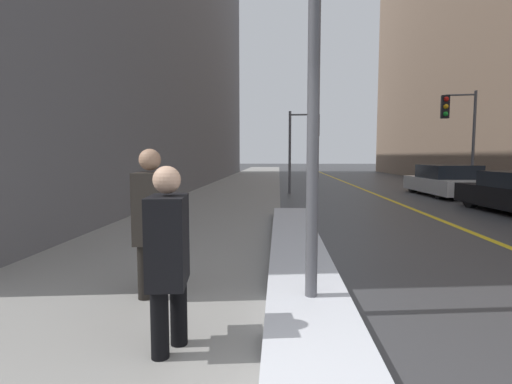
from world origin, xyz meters
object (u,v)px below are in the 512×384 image
(pedestrian_with_shoulder_bag, at_px, (168,250))
(parked_car_white, at_px, (446,181))
(traffic_light_far, at_px, (457,121))
(pedestrian_nearside, at_px, (151,215))
(traffic_light_near, at_px, (306,134))

(pedestrian_with_shoulder_bag, bearing_deg, parked_car_white, 143.28)
(traffic_light_far, bearing_deg, pedestrian_with_shoulder_bag, 66.51)
(pedestrian_nearside, distance_m, parked_car_white, 14.62)
(traffic_light_near, xyz_separation_m, pedestrian_nearside, (-2.60, -12.84, -1.59))
(pedestrian_with_shoulder_bag, bearing_deg, traffic_light_near, 164.77)
(traffic_light_far, bearing_deg, parked_car_white, -29.42)
(pedestrian_with_shoulder_bag, height_order, parked_car_white, pedestrian_with_shoulder_bag)
(traffic_light_far, xyz_separation_m, parked_car_white, (-0.23, 0.17, -2.41))
(traffic_light_far, distance_m, pedestrian_with_shoulder_bag, 15.54)
(pedestrian_nearside, bearing_deg, traffic_light_near, 161.55)
(pedestrian_with_shoulder_bag, distance_m, pedestrian_nearside, 1.41)
(traffic_light_far, xyz_separation_m, pedestrian_with_shoulder_bag, (-7.88, -13.22, -2.15))
(traffic_light_near, relative_size, pedestrian_with_shoulder_bag, 2.29)
(traffic_light_near, bearing_deg, traffic_light_far, -6.07)
(traffic_light_near, distance_m, pedestrian_nearside, 13.20)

